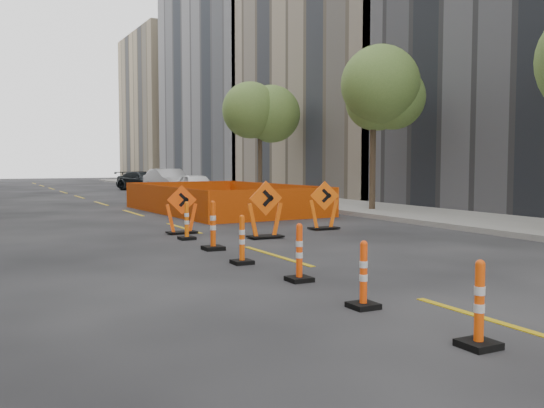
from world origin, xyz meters
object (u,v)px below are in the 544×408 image
chevron_sign_right (324,205)px  parked_car_far (143,181)px  channelizer_1 (479,304)px  channelizer_5 (213,225)px  channelizer_6 (187,221)px  channelizer_2 (364,274)px  chevron_sign_center (265,210)px  parked_car_near (196,186)px  channelizer_3 (299,252)px  parked_car_mid (169,182)px  chevron_sign_left (182,209)px  channelizer_4 (242,239)px

chevron_sign_right → parked_car_far: (1.71, 26.22, -0.05)m
channelizer_1 → chevron_sign_right: 11.35m
chevron_sign_right → channelizer_5: bearing=-135.7°
channelizer_6 → chevron_sign_right: chevron_sign_right is taller
channelizer_1 → parked_car_far: (6.26, 36.61, 0.18)m
channelizer_2 → parked_car_far: 35.19m
channelizer_1 → channelizer_6: channelizer_6 is taller
channelizer_6 → chevron_sign_center: chevron_sign_center is taller
parked_car_near → channelizer_1: bearing=-101.2°
channelizer_5 → channelizer_3: bearing=-90.8°
channelizer_3 → parked_car_mid: bearing=77.0°
channelizer_1 → parked_car_mid: 31.55m
channelizer_2 → chevron_sign_right: bearing=61.2°
channelizer_1 → channelizer_2: size_ratio=1.03×
channelizer_3 → chevron_sign_right: (4.47, 6.39, 0.23)m
channelizer_1 → parked_car_mid: size_ratio=0.20×
channelizer_5 → chevron_sign_left: chevron_sign_left is taller
channelizer_6 → chevron_sign_center: 2.03m
parked_car_mid → chevron_sign_right: bearing=-99.0°
parked_car_far → parked_car_mid: bearing=-111.5°
channelizer_1 → chevron_sign_center: size_ratio=0.64×
channelizer_1 → channelizer_4: 6.00m
channelizer_4 → channelizer_6: channelizer_6 is taller
channelizer_4 → channelizer_5: (0.19, 2.00, 0.08)m
chevron_sign_right → parked_car_mid: size_ratio=0.30×
chevron_sign_center → channelizer_4: bearing=-117.5°
parked_car_mid → chevron_sign_center: bearing=-105.1°
channelizer_2 → chevron_sign_left: size_ratio=0.69×
channelizer_5 → parked_car_far: bearing=77.9°
channelizer_2 → channelizer_6: 8.01m
chevron_sign_center → chevron_sign_right: size_ratio=1.05×
chevron_sign_center → parked_car_far: bearing=86.8°
channelizer_5 → parked_car_near: 18.96m
parked_car_near → parked_car_mid: 4.96m
parked_car_near → parked_car_mid: bearing=92.0°
chevron_sign_left → channelizer_1: bearing=-78.9°
channelizer_2 → chevron_sign_center: 7.67m
channelizer_2 → channelizer_6: channelizer_6 is taller
parked_car_far → chevron_sign_left: bearing=-124.8°
channelizer_6 → parked_car_mid: 21.78m
chevron_sign_left → chevron_sign_right: bearing=1.1°
channelizer_6 → chevron_sign_center: (1.91, -0.65, 0.26)m
channelizer_3 → chevron_sign_left: chevron_sign_left is taller
channelizer_6 → chevron_sign_left: chevron_sign_left is taller
channelizer_2 → channelizer_6: bearing=88.1°
chevron_sign_right → channelizer_3: bearing=-109.1°
channelizer_4 → chevron_sign_left: (0.56, 5.29, 0.19)m
chevron_sign_left → parked_car_mid: 20.46m
channelizer_2 → channelizer_5: 6.01m
channelizer_3 → channelizer_2: bearing=-94.1°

